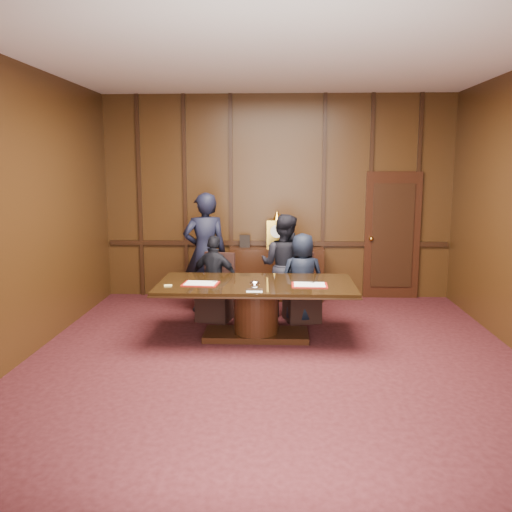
{
  "coord_description": "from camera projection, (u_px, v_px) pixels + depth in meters",
  "views": [
    {
      "loc": [
        0.03,
        -5.94,
        2.31
      ],
      "look_at": [
        -0.28,
        1.52,
        1.05
      ],
      "focal_mm": 38.0,
      "sensor_mm": 36.0,
      "label": 1
    }
  ],
  "objects": [
    {
      "name": "notepad",
      "position": [
        168.0,
        286.0,
        7.0
      ],
      "size": [
        0.11,
        0.08,
        0.01
      ],
      "primitive_type": "cube",
      "rotation": [
        0.0,
        0.0,
        0.12
      ],
      "color": "#DDC36C",
      "rests_on": "conference_table"
    },
    {
      "name": "room",
      "position": [
        282.0,
        218.0,
        6.08
      ],
      "size": [
        7.0,
        7.04,
        3.5
      ],
      "color": "black",
      "rests_on": "ground"
    },
    {
      "name": "sideboard",
      "position": [
        277.0,
        272.0,
        9.36
      ],
      "size": [
        1.6,
        0.45,
        1.54
      ],
      "color": "black",
      "rests_on": "ground"
    },
    {
      "name": "signatory_right",
      "position": [
        302.0,
        278.0,
        7.98
      ],
      "size": [
        0.7,
        0.51,
        1.33
      ],
      "primitive_type": "imported",
      "rotation": [
        0.0,
        0.0,
        3.29
      ],
      "color": "black",
      "rests_on": "ground"
    },
    {
      "name": "folder_left",
      "position": [
        201.0,
        284.0,
        7.11
      ],
      "size": [
        0.48,
        0.37,
        0.02
      ],
      "rotation": [
        0.0,
        0.0,
        -0.08
      ],
      "color": "#9A130E",
      "rests_on": "conference_table"
    },
    {
      "name": "witness_right",
      "position": [
        284.0,
        265.0,
        8.31
      ],
      "size": [
        0.93,
        0.83,
        1.57
      ],
      "primitive_type": "imported",
      "rotation": [
        0.0,
        0.0,
        2.77
      ],
      "color": "black",
      "rests_on": "ground"
    },
    {
      "name": "folder_right",
      "position": [
        309.0,
        285.0,
        7.03
      ],
      "size": [
        0.47,
        0.34,
        0.02
      ],
      "rotation": [
        0.0,
        0.0,
        -0.02
      ],
      "color": "#9A130E",
      "rests_on": "conference_table"
    },
    {
      "name": "inkstand",
      "position": [
        255.0,
        286.0,
        6.75
      ],
      "size": [
        0.2,
        0.14,
        0.12
      ],
      "color": "white",
      "rests_on": "conference_table"
    },
    {
      "name": "chair_right",
      "position": [
        301.0,
        301.0,
        8.12
      ],
      "size": [
        0.58,
        0.58,
        0.99
      ],
      "rotation": [
        0.0,
        0.0,
        0.25
      ],
      "color": "black",
      "rests_on": "ground"
    },
    {
      "name": "signatory_left",
      "position": [
        215.0,
        278.0,
        8.04
      ],
      "size": [
        0.81,
        0.51,
        1.28
      ],
      "primitive_type": "imported",
      "rotation": [
        0.0,
        0.0,
        2.86
      ],
      "color": "black",
      "rests_on": "ground"
    },
    {
      "name": "conference_table",
      "position": [
        256.0,
        301.0,
        7.24
      ],
      "size": [
        2.62,
        1.32,
        0.76
      ],
      "color": "black",
      "rests_on": "ground"
    },
    {
      "name": "witness_left",
      "position": [
        205.0,
        252.0,
        8.54
      ],
      "size": [
        0.78,
        0.62,
        1.89
      ],
      "primitive_type": "imported",
      "rotation": [
        0.0,
        0.0,
        3.42
      ],
      "color": "black",
      "rests_on": "ground"
    },
    {
      "name": "chair_left",
      "position": [
        216.0,
        300.0,
        8.17
      ],
      "size": [
        0.58,
        0.58,
        0.99
      ],
      "rotation": [
        0.0,
        0.0,
        -0.24
      ],
      "color": "black",
      "rests_on": "ground"
    }
  ]
}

